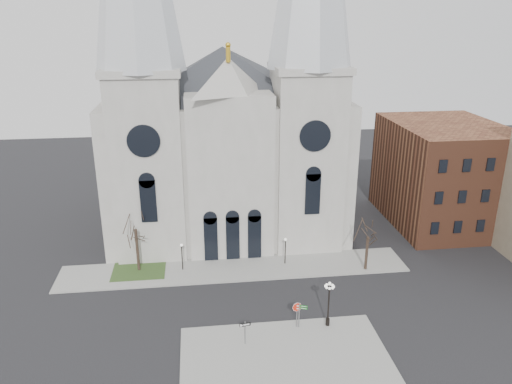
{
  "coord_description": "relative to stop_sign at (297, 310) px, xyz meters",
  "views": [
    {
      "loc": [
        -3.91,
        -40.27,
        28.2
      ],
      "look_at": [
        2.1,
        8.0,
        10.55
      ],
      "focal_mm": 35.0,
      "sensor_mm": 36.0,
      "label": 1
    }
  ],
  "objects": [
    {
      "name": "tree_right",
      "position": [
        10.17,
        10.07,
        2.46
      ],
      "size": [
        3.2,
        3.2,
        6.0
      ],
      "color": "black",
      "rests_on": "ground"
    },
    {
      "name": "sidewalk_far",
      "position": [
        -4.83,
        12.07,
        -1.94
      ],
      "size": [
        40.0,
        6.0,
        0.14
      ],
      "primitive_type": "cube",
      "color": "gray",
      "rests_on": "ground"
    },
    {
      "name": "one_way_sign",
      "position": [
        -5.09,
        -1.98,
        -0.31
      ],
      "size": [
        1.01,
        0.2,
        2.32
      ],
      "rotation": [
        0.0,
        0.0,
        0.16
      ],
      "color": "slate",
      "rests_on": "sidewalk_near"
    },
    {
      "name": "grass_patch",
      "position": [
        -15.83,
        13.07,
        -1.92
      ],
      "size": [
        6.0,
        5.0,
        0.18
      ],
      "primitive_type": "cube",
      "color": "#2D431D",
      "rests_on": "ground"
    },
    {
      "name": "tree_left",
      "position": [
        -15.83,
        13.07,
        3.58
      ],
      "size": [
        3.2,
        3.2,
        7.5
      ],
      "color": "black",
      "rests_on": "ground"
    },
    {
      "name": "ped_lamp_left",
      "position": [
        -10.83,
        12.57,
        0.32
      ],
      "size": [
        0.32,
        0.32,
        3.26
      ],
      "color": "black",
      "rests_on": "sidewalk_far"
    },
    {
      "name": "ped_lamp_right",
      "position": [
        1.17,
        12.57,
        0.32
      ],
      "size": [
        0.32,
        0.32,
        3.26
      ],
      "color": "black",
      "rests_on": "sidewalk_far"
    },
    {
      "name": "globe_lamp",
      "position": [
        2.97,
        -0.11,
        1.05
      ],
      "size": [
        1.23,
        1.23,
        4.65
      ],
      "rotation": [
        0.0,
        0.0,
        -0.27
      ],
      "color": "black",
      "rests_on": "sidewalk_near"
    },
    {
      "name": "stop_sign",
      "position": [
        0.0,
        0.0,
        0.0
      ],
      "size": [
        0.94,
        0.21,
        2.63
      ],
      "rotation": [
        0.0,
        0.0,
        -0.2
      ],
      "color": "slate",
      "rests_on": "sidewalk_near"
    },
    {
      "name": "bg_building_brick",
      "position": [
        25.17,
        23.07,
        4.99
      ],
      "size": [
        14.0,
        18.0,
        14.0
      ],
      "primitive_type": "cube",
      "color": "brown",
      "rests_on": "ground"
    },
    {
      "name": "cathedral",
      "position": [
        -4.83,
        23.93,
        16.47
      ],
      "size": [
        33.0,
        26.66,
        54.0
      ],
      "color": "#A2A097",
      "rests_on": "ground"
    },
    {
      "name": "sidewalk_near",
      "position": [
        -1.83,
        -3.93,
        -1.94
      ],
      "size": [
        18.0,
        10.0,
        0.14
      ],
      "primitive_type": "cube",
      "color": "gray",
      "rests_on": "ground"
    },
    {
      "name": "street_name_sign",
      "position": [
        0.27,
        -0.14,
        -0.39
      ],
      "size": [
        0.77,
        0.31,
        2.53
      ],
      "rotation": [
        0.0,
        0.0,
        -0.33
      ],
      "color": "slate",
      "rests_on": "sidewalk_near"
    },
    {
      "name": "ground",
      "position": [
        -4.83,
        1.07,
        -2.01
      ],
      "size": [
        160.0,
        160.0,
        0.0
      ],
      "primitive_type": "plane",
      "color": "black",
      "rests_on": "ground"
    }
  ]
}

